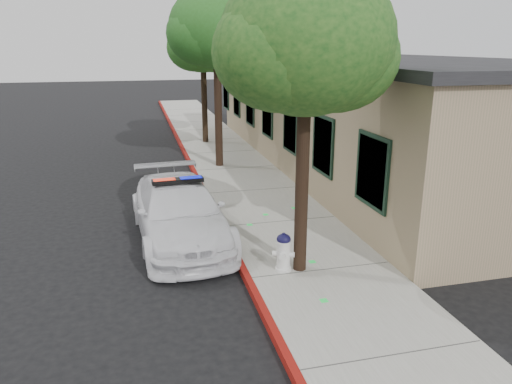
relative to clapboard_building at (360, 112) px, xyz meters
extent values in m
plane|color=black|center=(-6.69, -9.00, -2.13)|extent=(120.00, 120.00, 0.00)
cube|color=gray|center=(-5.09, -6.00, -2.05)|extent=(3.20, 60.00, 0.15)
cube|color=maroon|center=(-6.63, -6.00, -2.05)|extent=(0.14, 60.00, 0.16)
cube|color=tan|center=(0.01, 0.00, -0.13)|extent=(7.00, 20.00, 4.00)
cube|color=black|center=(0.01, 0.00, 1.99)|extent=(7.30, 20.30, 0.24)
cube|color=black|center=(-3.52, -8.00, -0.18)|extent=(0.08, 1.48, 1.68)
cube|color=black|center=(-3.52, -5.00, -0.18)|extent=(0.08, 1.48, 1.68)
cube|color=black|center=(-3.52, -2.00, -0.18)|extent=(0.08, 1.48, 1.68)
cube|color=black|center=(-3.52, 1.00, -0.18)|extent=(0.08, 1.48, 1.68)
cube|color=black|center=(-3.52, 4.00, -0.18)|extent=(0.08, 1.48, 1.68)
cube|color=black|center=(-3.52, 7.00, -0.18)|extent=(0.08, 1.48, 1.68)
cube|color=black|center=(-3.52, 10.00, -0.18)|extent=(0.08, 1.48, 1.68)
imported|color=white|center=(-7.75, -6.28, -1.39)|extent=(2.40, 5.22, 1.48)
cube|color=black|center=(-7.75, -6.28, -0.59)|extent=(1.22, 0.36, 0.10)
cube|color=red|center=(-8.06, -6.31, -0.58)|extent=(0.53, 0.27, 0.11)
cube|color=#0D14DD|center=(-7.43, -6.26, -0.58)|extent=(0.53, 0.27, 0.11)
cylinder|color=white|center=(-5.84, -8.81, -1.95)|extent=(0.34, 0.34, 0.06)
cylinder|color=white|center=(-5.84, -8.81, -1.64)|extent=(0.28, 0.28, 0.56)
cylinder|color=white|center=(-5.84, -8.81, -1.34)|extent=(0.32, 0.32, 0.04)
ellipsoid|color=black|center=(-5.84, -8.81, -1.28)|extent=(0.29, 0.29, 0.22)
cylinder|color=black|center=(-5.84, -8.81, -1.18)|extent=(0.07, 0.07, 0.06)
cylinder|color=white|center=(-5.99, -8.74, -1.61)|extent=(0.16, 0.15, 0.11)
cylinder|color=white|center=(-5.68, -8.88, -1.61)|extent=(0.16, 0.15, 0.11)
cylinder|color=white|center=(-5.91, -8.97, -1.59)|extent=(0.18, 0.17, 0.14)
cylinder|color=black|center=(-5.49, -8.84, -0.13)|extent=(0.27, 0.27, 3.69)
ellipsoid|color=#154616|center=(-5.49, -8.84, 2.64)|extent=(3.28, 3.28, 2.79)
ellipsoid|color=#154616|center=(-4.89, -8.77, 2.33)|extent=(2.46, 2.46, 2.09)
ellipsoid|color=#154616|center=(-5.99, -8.95, 2.43)|extent=(2.56, 2.56, 2.18)
cylinder|color=black|center=(-5.57, 0.59, 0.09)|extent=(0.29, 0.29, 4.12)
ellipsoid|color=#24571B|center=(-5.57, 0.59, 3.15)|extent=(3.46, 3.46, 2.94)
ellipsoid|color=#24571B|center=(-5.05, 0.80, 2.82)|extent=(2.79, 2.79, 2.37)
ellipsoid|color=#24571B|center=(-6.06, 0.48, 2.93)|extent=(2.68, 2.68, 2.27)
cylinder|color=black|center=(-5.41, 5.48, -0.15)|extent=(0.27, 0.27, 3.66)
ellipsoid|color=#2F5C1C|center=(-5.41, 5.48, 2.62)|extent=(3.13, 3.13, 2.66)
ellipsoid|color=#2F5C1C|center=(-4.85, 5.48, 2.31)|extent=(2.40, 2.40, 2.04)
ellipsoid|color=#2F5C1C|center=(-5.82, 5.30, 2.41)|extent=(2.51, 2.51, 2.13)
camera|label=1|loc=(-8.62, -17.63, 2.57)|focal=33.92mm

